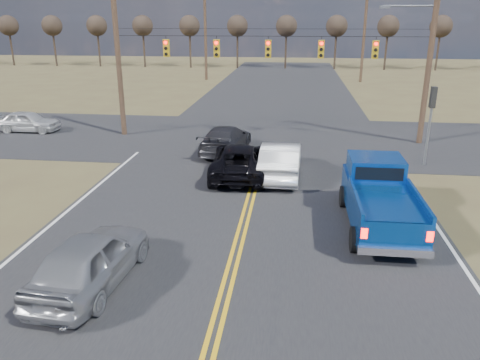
# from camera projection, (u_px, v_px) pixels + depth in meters

# --- Properties ---
(ground) EXTENTS (160.00, 160.00, 0.00)m
(ground) POSITION_uv_depth(u_px,v_px,m) (220.00, 313.00, 11.68)
(ground) COLOR brown
(ground) RESTS_ON ground
(road_main) EXTENTS (14.00, 120.00, 0.02)m
(road_main) POSITION_uv_depth(u_px,v_px,m) (255.00, 182.00, 21.06)
(road_main) COLOR #28282B
(road_main) RESTS_ON ground
(road_cross) EXTENTS (120.00, 12.00, 0.02)m
(road_cross) POSITION_uv_depth(u_px,v_px,m) (267.00, 139.00, 28.56)
(road_cross) COLOR #28282B
(road_cross) RESTS_ON ground
(signal_gantry) EXTENTS (19.60, 4.83, 10.00)m
(signal_gantry) POSITION_uv_depth(u_px,v_px,m) (277.00, 53.00, 26.65)
(signal_gantry) COLOR #473323
(signal_gantry) RESTS_ON ground
(utility_poles) EXTENTS (19.60, 58.32, 10.00)m
(utility_poles) POSITION_uv_depth(u_px,v_px,m) (267.00, 51.00, 25.91)
(utility_poles) COLOR #473323
(utility_poles) RESTS_ON ground
(treeline) EXTENTS (87.00, 117.80, 7.40)m
(treeline) POSITION_uv_depth(u_px,v_px,m) (276.00, 36.00, 35.10)
(treeline) COLOR #33261C
(treeline) RESTS_ON ground
(pickup_truck) EXTENTS (2.33, 5.78, 2.17)m
(pickup_truck) POSITION_uv_depth(u_px,v_px,m) (379.00, 198.00, 16.27)
(pickup_truck) COLOR black
(pickup_truck) RESTS_ON ground
(silver_suv) EXTENTS (2.21, 4.74, 1.57)m
(silver_suv) POSITION_uv_depth(u_px,v_px,m) (90.00, 259.00, 12.69)
(silver_suv) COLOR gray
(silver_suv) RESTS_ON ground
(black_suv) EXTENTS (2.76, 5.50, 1.49)m
(black_suv) POSITION_uv_depth(u_px,v_px,m) (240.00, 160.00, 21.67)
(black_suv) COLOR black
(black_suv) RESTS_ON ground
(white_car_queue) EXTENTS (1.86, 5.01, 1.64)m
(white_car_queue) POSITION_uv_depth(u_px,v_px,m) (281.00, 160.00, 21.48)
(white_car_queue) COLOR silver
(white_car_queue) RESTS_ON ground
(dgrey_car_queue) EXTENTS (2.59, 5.21, 1.45)m
(dgrey_car_queue) POSITION_uv_depth(u_px,v_px,m) (226.00, 139.00, 25.49)
(dgrey_car_queue) COLOR #2F2E33
(dgrey_car_queue) RESTS_ON ground
(cross_car_west) EXTENTS (1.66, 4.00, 1.35)m
(cross_car_west) POSITION_uv_depth(u_px,v_px,m) (28.00, 121.00, 30.09)
(cross_car_west) COLOR silver
(cross_car_west) RESTS_ON ground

